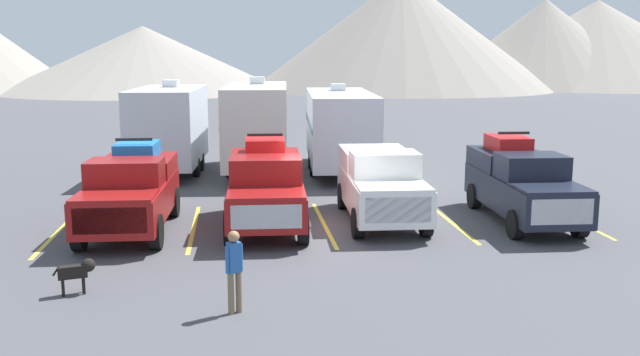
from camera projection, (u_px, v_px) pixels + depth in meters
name	position (u px, v px, depth m)	size (l,w,h in m)	color
ground_plane	(327.00, 230.00, 19.93)	(240.00, 240.00, 0.00)	#47474C
pickup_truck_a	(131.00, 189.00, 19.77)	(2.38, 5.44, 2.54)	maroon
pickup_truck_b	(266.00, 185.00, 20.22)	(2.37, 5.31, 2.62)	maroon
pickup_truck_c	(381.00, 183.00, 20.96)	(2.33, 5.39, 2.17)	white
pickup_truck_d	(521.00, 182.00, 20.99)	(2.24, 5.62, 2.58)	black
lot_stripe_a	(58.00, 232.00, 19.78)	(0.12, 5.50, 0.01)	gold
lot_stripe_b	(194.00, 228.00, 20.23)	(0.12, 5.50, 0.01)	gold
lot_stripe_c	(324.00, 224.00, 20.67)	(0.12, 5.50, 0.01)	gold
lot_stripe_d	(449.00, 220.00, 21.11)	(0.12, 5.50, 0.01)	gold
lot_stripe_e	(568.00, 217.00, 21.55)	(0.12, 5.50, 0.01)	gold
camper_trailer_a	(169.00, 125.00, 28.75)	(2.97, 7.33, 3.83)	silver
camper_trailer_b	(257.00, 123.00, 28.94)	(2.94, 8.40, 3.94)	silver
camper_trailer_c	(340.00, 126.00, 29.23)	(3.11, 9.01, 3.63)	silver
person_a	(234.00, 266.00, 13.50)	(0.33, 0.28, 1.65)	#726047
dog	(79.00, 270.00, 14.67)	(0.84, 0.42, 0.74)	black
mountain_ridge	(277.00, 40.00, 93.69)	(139.49, 45.83, 15.28)	gray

